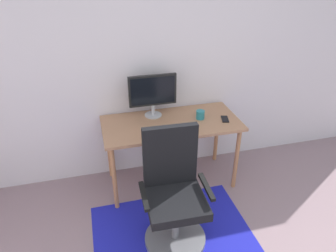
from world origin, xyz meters
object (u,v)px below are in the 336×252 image
(desk, at_px, (171,129))
(coffee_cup, at_px, (200,115))
(cell_phone, at_px, (225,119))
(monitor, at_px, (153,92))
(keyboard, at_px, (165,134))
(office_chair, at_px, (174,199))
(computer_mouse, at_px, (193,128))

(desk, xyz_separation_m, coffee_cup, (0.31, -0.00, 0.12))
(desk, height_order, cell_phone, cell_phone)
(monitor, xyz_separation_m, keyboard, (0.02, -0.42, -0.26))
(cell_phone, height_order, office_chair, office_chair)
(computer_mouse, xyz_separation_m, coffee_cup, (0.15, 0.20, 0.03))
(desk, relative_size, computer_mouse, 13.40)
(desk, distance_m, monitor, 0.42)
(cell_phone, distance_m, office_chair, 1.05)
(desk, bearing_deg, coffee_cup, -0.84)
(computer_mouse, distance_m, office_chair, 0.74)
(computer_mouse, bearing_deg, coffee_cup, 53.52)
(keyboard, distance_m, office_chair, 0.63)
(office_chair, bearing_deg, desk, 78.66)
(desk, relative_size, coffee_cup, 15.65)
(monitor, xyz_separation_m, office_chair, (-0.04, -0.95, -0.59))
(cell_phone, relative_size, office_chair, 0.13)
(keyboard, height_order, office_chair, office_chair)
(monitor, bearing_deg, cell_phone, -21.70)
(cell_phone, bearing_deg, desk, -173.90)
(computer_mouse, bearing_deg, cell_phone, 16.24)
(desk, height_order, keyboard, keyboard)
(coffee_cup, bearing_deg, keyboard, -152.69)
(computer_mouse, relative_size, coffee_cup, 1.17)
(monitor, distance_m, coffee_cup, 0.54)
(computer_mouse, relative_size, office_chair, 0.10)
(keyboard, bearing_deg, computer_mouse, 5.21)
(desk, relative_size, cell_phone, 9.95)
(monitor, bearing_deg, computer_mouse, -51.50)
(monitor, height_order, keyboard, monitor)
(office_chair, bearing_deg, keyboard, 85.76)
(coffee_cup, relative_size, office_chair, 0.08)
(computer_mouse, bearing_deg, keyboard, -174.79)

